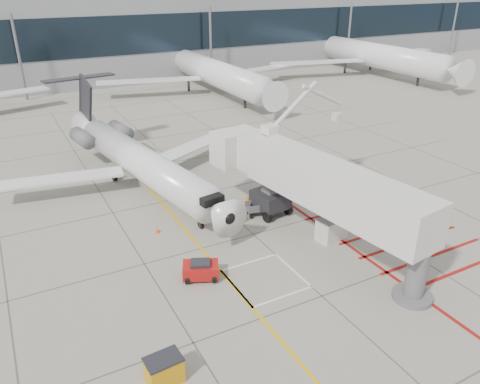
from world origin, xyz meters
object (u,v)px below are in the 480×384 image
pushback_tug (201,269)px  spill_bin (164,370)px  regional_jet (152,152)px  jet_bridge (332,196)px

pushback_tug → spill_bin: size_ratio=1.35×
regional_jet → jet_bridge: bearing=-69.6°
regional_jet → spill_bin: size_ratio=18.55×
regional_jet → pushback_tug: (-1.38, -12.46, -3.23)m
regional_jet → spill_bin: (-6.04, -19.00, -3.16)m
regional_jet → pushback_tug: size_ratio=13.75×
jet_bridge → spill_bin: bearing=-164.9°
regional_jet → jet_bridge: 15.32m
jet_bridge → spill_bin: 15.11m
regional_jet → spill_bin: bearing=-116.9°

